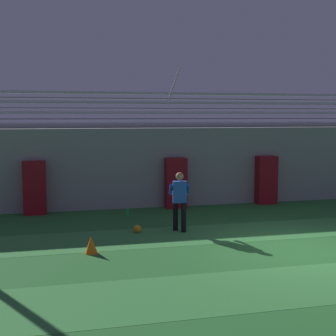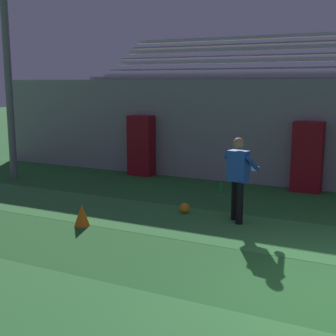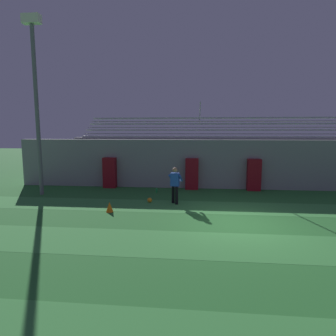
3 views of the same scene
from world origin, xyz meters
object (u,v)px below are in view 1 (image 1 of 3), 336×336
at_px(padding_pillar_gate_right, 266,180).
at_px(goalkeeper, 180,198).
at_px(padding_pillar_gate_left, 176,183).
at_px(soccer_ball, 137,229).
at_px(traffic_cone, 91,245).
at_px(water_bottle, 128,213).
at_px(padding_pillar_far_left, 35,188).

xyz_separation_m(padding_pillar_gate_right, goalkeeper, (-4.15, -3.27, 0.07)).
xyz_separation_m(padding_pillar_gate_left, padding_pillar_gate_right, (3.43, 0.00, 0.00)).
height_order(padding_pillar_gate_right, soccer_ball, padding_pillar_gate_right).
bearing_deg(padding_pillar_gate_right, soccer_ball, -149.25).
bearing_deg(padding_pillar_gate_left, soccer_ball, -120.98).
relative_size(goalkeeper, traffic_cone, 3.98).
relative_size(padding_pillar_gate_right, water_bottle, 7.34).
bearing_deg(padding_pillar_gate_right, traffic_cone, -144.11).
relative_size(padding_pillar_gate_right, padding_pillar_far_left, 1.00).
bearing_deg(goalkeeper, traffic_cone, -148.11).
bearing_deg(goalkeeper, padding_pillar_gate_right, 38.18).
xyz_separation_m(soccer_ball, water_bottle, (0.03, 2.09, 0.01)).
bearing_deg(padding_pillar_gate_right, padding_pillar_far_left, 180.00).
height_order(padding_pillar_gate_right, padding_pillar_far_left, same).
height_order(padding_pillar_gate_left, padding_pillar_gate_right, same).
height_order(padding_pillar_far_left, goalkeeper, padding_pillar_far_left).
distance_m(traffic_cone, water_bottle, 4.04).
xyz_separation_m(goalkeeper, water_bottle, (-1.15, 2.18, -0.83)).
bearing_deg(water_bottle, soccer_ball, -90.95).
bearing_deg(water_bottle, padding_pillar_gate_right, 11.59).
height_order(soccer_ball, traffic_cone, traffic_cone).
xyz_separation_m(padding_pillar_gate_left, goalkeeper, (-0.72, -3.27, 0.07)).
xyz_separation_m(padding_pillar_gate_left, padding_pillar_far_left, (-4.78, 0.00, 0.00)).
distance_m(padding_pillar_gate_left, water_bottle, 2.30).
distance_m(padding_pillar_gate_right, goalkeeper, 5.29).
distance_m(padding_pillar_gate_right, water_bottle, 5.47).
relative_size(traffic_cone, water_bottle, 1.75).
xyz_separation_m(padding_pillar_gate_left, traffic_cone, (-3.30, -4.87, -0.67)).
height_order(padding_pillar_far_left, water_bottle, padding_pillar_far_left).
distance_m(padding_pillar_gate_left, goalkeeper, 3.35).
relative_size(goalkeeper, water_bottle, 6.96).
relative_size(padding_pillar_gate_left, goalkeeper, 1.06).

